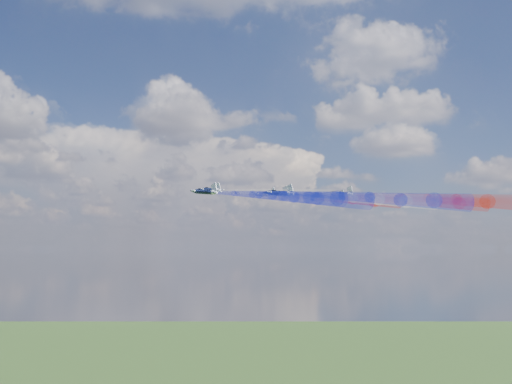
# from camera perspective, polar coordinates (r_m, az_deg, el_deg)

# --- Properties ---
(jet_lead) EXTENTS (13.34, 13.25, 4.20)m
(jet_lead) POSITION_cam_1_polar(r_m,az_deg,el_deg) (168.82, -4.62, 0.22)
(jet_lead) COLOR black
(trail_lead) EXTENTS (33.38, 30.27, 8.05)m
(trail_lead) POSITION_cam_1_polar(r_m,az_deg,el_deg) (150.06, 1.50, -0.09)
(trail_lead) COLOR white
(jet_inner_left) EXTENTS (13.34, 13.25, 4.20)m
(jet_inner_left) POSITION_cam_1_polar(r_m,az_deg,el_deg) (151.37, -5.17, 0.03)
(jet_inner_left) COLOR black
(trail_inner_left) EXTENTS (33.38, 30.27, 8.05)m
(trail_inner_left) POSITION_cam_1_polar(r_m,az_deg,el_deg) (132.56, 1.68, -0.35)
(trail_inner_left) COLOR #1823D1
(jet_inner_right) EXTENTS (13.34, 13.25, 4.20)m
(jet_inner_right) POSITION_cam_1_polar(r_m,az_deg,el_deg) (168.47, 0.86, -0.24)
(jet_inner_right) COLOR black
(trail_inner_right) EXTENTS (33.38, 30.27, 8.05)m
(trail_inner_right) POSITION_cam_1_polar(r_m,az_deg,el_deg) (151.54, 7.60, -0.61)
(trail_inner_right) COLOR red
(jet_outer_left) EXTENTS (13.34, 13.25, 4.20)m
(jet_outer_left) POSITION_cam_1_polar(r_m,az_deg,el_deg) (132.42, -5.22, 0.02)
(jet_outer_left) COLOR black
(trail_outer_left) EXTENTS (33.38, 30.27, 8.05)m
(trail_outer_left) POSITION_cam_1_polar(r_m,az_deg,el_deg) (113.75, 2.76, -0.42)
(trail_outer_left) COLOR #1823D1
(jet_center_third) EXTENTS (13.34, 13.25, 4.20)m
(jet_center_third) POSITION_cam_1_polar(r_m,az_deg,el_deg) (149.59, 2.00, -0.18)
(jet_center_third) COLOR black
(trail_center_third) EXTENTS (33.38, 30.27, 8.05)m
(trail_center_third) POSITION_cam_1_polar(r_m,az_deg,el_deg) (133.20, 9.82, -0.59)
(trail_center_third) COLOR white
(jet_outer_right) EXTENTS (13.34, 13.25, 4.20)m
(jet_outer_right) POSITION_cam_1_polar(r_m,az_deg,el_deg) (167.14, 7.73, -0.48)
(jet_outer_right) COLOR black
(trail_outer_right) EXTENTS (33.38, 30.27, 8.05)m
(trail_outer_right) POSITION_cam_1_polar(r_m,az_deg,el_deg) (152.71, 15.18, -0.86)
(trail_outer_right) COLOR red
(jet_rear_left) EXTENTS (13.34, 13.25, 4.20)m
(jet_rear_left) POSITION_cam_1_polar(r_m,az_deg,el_deg) (131.16, 2.33, -0.10)
(jet_rear_left) COLOR black
(trail_rear_left) EXTENTS (33.38, 30.27, 8.05)m
(trail_rear_left) POSITION_cam_1_polar(r_m,az_deg,el_deg) (115.09, 11.45, -0.56)
(trail_rear_left) COLOR #1823D1
(jet_rear_right) EXTENTS (13.34, 13.25, 4.20)m
(jet_rear_right) POSITION_cam_1_polar(r_m,az_deg,el_deg) (148.22, 8.38, -0.21)
(jet_rear_right) COLOR black
(trail_rear_right) EXTENTS (33.38, 30.27, 8.05)m
(trail_rear_right) POSITION_cam_1_polar(r_m,az_deg,el_deg) (134.21, 16.95, -0.61)
(trail_rear_right) COLOR red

